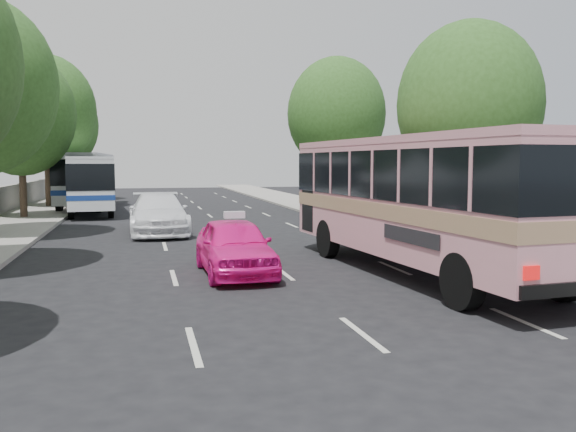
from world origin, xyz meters
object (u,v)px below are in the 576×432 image
object	(u,v)px
pink_taxi	(235,246)
white_pickup	(158,214)
tour_coach_rear	(87,175)
tour_coach_front	(89,179)
pink_bus	(420,190)

from	to	relation	value
pink_taxi	white_pickup	size ratio (longest dim) A/B	0.77
tour_coach_rear	pink_taxi	bearing A→B (deg)	-75.34
tour_coach_front	pink_bus	bearing A→B (deg)	-71.01
pink_bus	tour_coach_front	distance (m)	24.66
pink_bus	tour_coach_front	xyz separation A→B (m)	(-10.12, 22.49, -0.29)
pink_bus	pink_taxi	size ratio (longest dim) A/B	2.62
white_pickup	tour_coach_front	distance (m)	12.13
pink_taxi	tour_coach_rear	distance (m)	26.18
pink_bus	pink_taxi	bearing A→B (deg)	163.04
pink_bus	tour_coach_rear	world-z (taller)	pink_bus
white_pickup	tour_coach_front	xyz separation A→B (m)	(-3.62, 11.53, 1.13)
pink_taxi	white_pickup	world-z (taller)	white_pickup
tour_coach_front	tour_coach_rear	bearing A→B (deg)	91.20
tour_coach_front	tour_coach_rear	size ratio (longest dim) A/B	0.94
white_pickup	tour_coach_rear	distance (m)	16.17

